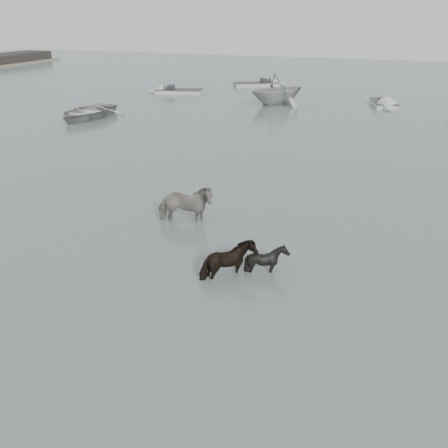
% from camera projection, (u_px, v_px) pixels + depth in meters
% --- Properties ---
extents(ground, '(140.00, 140.00, 0.00)m').
position_uv_depth(ground, '(246.00, 264.00, 14.65)').
color(ground, '#4E5D57').
rests_on(ground, ground).
extents(pony_pinto, '(2.17, 1.35, 1.70)m').
position_uv_depth(pony_pinto, '(185.00, 200.00, 17.21)').
color(pony_pinto, black).
rests_on(pony_pinto, ground).
extents(pony_dark, '(1.47, 1.61, 1.36)m').
position_uv_depth(pony_dark, '(229.00, 255.00, 13.70)').
color(pony_dark, black).
rests_on(pony_dark, ground).
extents(pony_black, '(1.26, 1.20, 1.11)m').
position_uv_depth(pony_black, '(267.00, 254.00, 14.03)').
color(pony_black, black).
rests_on(pony_black, ground).
extents(rowboat_lead, '(3.88, 5.37, 1.10)m').
position_uv_depth(rowboat_lead, '(87.00, 110.00, 34.26)').
color(rowboat_lead, '#A5A5A1').
rests_on(rowboat_lead, ground).
extents(rowboat_trail, '(6.23, 6.35, 2.54)m').
position_uv_depth(rowboat_trail, '(278.00, 88.00, 39.14)').
color(rowboat_trail, '#A3A6A4').
rests_on(rowboat_trail, ground).
extents(skiff_outer, '(5.97, 2.96, 0.75)m').
position_uv_depth(skiff_outer, '(179.00, 89.00, 44.50)').
color(skiff_outer, '#B1B1AC').
rests_on(skiff_outer, ground).
extents(skiff_mid, '(2.75, 5.30, 0.75)m').
position_uv_depth(skiff_mid, '(384.00, 101.00, 38.67)').
color(skiff_mid, '#ADB0AD').
rests_on(skiff_mid, ground).
extents(skiff_far, '(6.05, 4.48, 0.75)m').
position_uv_depth(skiff_far, '(257.00, 82.00, 48.81)').
color(skiff_far, '#A3A6A3').
rests_on(skiff_far, ground).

